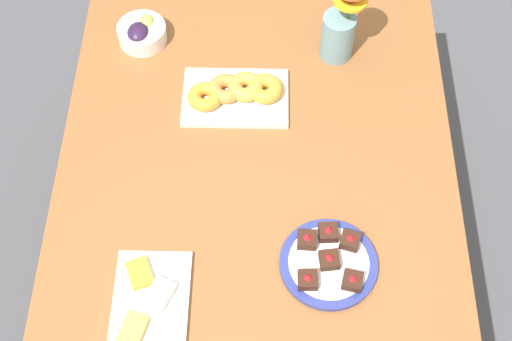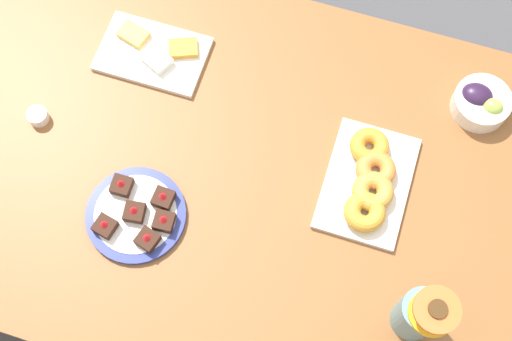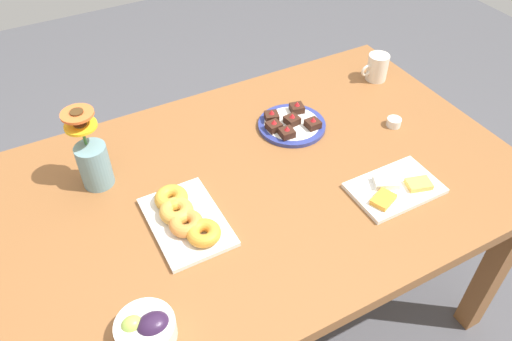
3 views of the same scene
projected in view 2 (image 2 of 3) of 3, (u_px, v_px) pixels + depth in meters
The scene contains 8 objects.
ground_plane at pixel (256, 256), 2.33m from camera, with size 6.00×6.00×0.00m, color #4C4C51.
dining_table at pixel (256, 189), 1.72m from camera, with size 1.60×1.00×0.74m.
grape_bowl at pixel (481, 102), 1.68m from camera, with size 0.14×0.14×0.07m.
cheese_platter at pixel (154, 53), 1.75m from camera, with size 0.26×0.17×0.03m.
croissant_platter at pixel (369, 182), 1.61m from camera, with size 0.19×0.28×0.05m.
jam_cup_honey at pixel (38, 116), 1.68m from camera, with size 0.05×0.05×0.03m.
dessert_plate at pixel (137, 215), 1.60m from camera, with size 0.23×0.23×0.05m.
flower_vase at pixel (419, 314), 1.44m from camera, with size 0.09×0.11×0.25m.
Camera 2 is at (0.17, -0.55, 2.28)m, focal length 50.00 mm.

